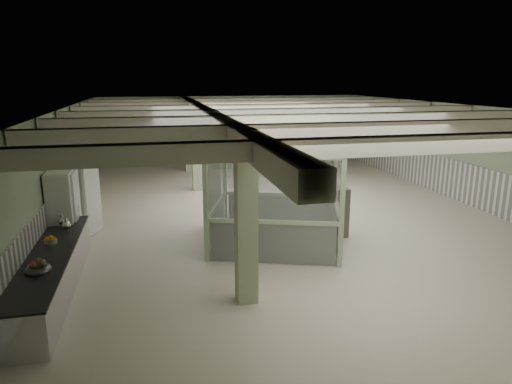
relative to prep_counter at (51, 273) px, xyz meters
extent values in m
plane|color=beige|center=(6.54, 4.70, -0.46)|extent=(20.00, 20.00, 0.00)
cube|color=white|center=(6.54, 4.70, 3.14)|extent=(14.00, 20.00, 0.02)
cube|color=#A3B893|center=(6.54, 14.70, 1.34)|extent=(14.00, 0.02, 3.60)
cube|color=#A3B893|center=(6.54, -5.30, 1.34)|extent=(14.00, 0.02, 3.60)
cube|color=#A3B893|center=(-0.46, 4.70, 1.34)|extent=(0.02, 20.00, 3.60)
cube|color=#A3B893|center=(13.54, 4.70, 1.34)|extent=(0.02, 20.00, 3.60)
cube|color=white|center=(-0.43, 4.70, 0.29)|extent=(0.05, 19.90, 1.50)
cube|color=white|center=(13.52, 4.70, 0.29)|extent=(0.05, 19.90, 1.50)
cube|color=white|center=(6.54, 14.67, 0.29)|extent=(13.90, 0.05, 1.50)
cube|color=silver|center=(4.04, 4.70, 2.92)|extent=(0.45, 19.90, 0.40)
cube|color=silver|center=(6.54, -2.80, 2.96)|extent=(13.90, 0.35, 0.32)
cube|color=silver|center=(6.54, -0.30, 2.96)|extent=(13.90, 0.35, 0.32)
cube|color=silver|center=(6.54, 2.20, 2.96)|extent=(13.90, 0.35, 0.32)
cube|color=silver|center=(6.54, 4.70, 2.96)|extent=(13.90, 0.35, 0.32)
cube|color=silver|center=(6.54, 7.20, 2.96)|extent=(13.90, 0.35, 0.32)
cube|color=silver|center=(6.54, 9.70, 2.96)|extent=(13.90, 0.35, 0.32)
cube|color=silver|center=(6.54, 12.20, 2.96)|extent=(13.90, 0.35, 0.32)
cube|color=#ACBB96|center=(4.04, -1.30, 1.34)|extent=(0.42, 0.42, 3.60)
cube|color=#ACBB96|center=(4.04, 3.70, 1.34)|extent=(0.42, 0.42, 3.60)
cube|color=#ACBB96|center=(4.04, 8.70, 1.34)|extent=(0.42, 0.42, 3.60)
cube|color=#ACBB96|center=(4.04, 12.70, 1.34)|extent=(0.42, 0.42, 3.60)
cone|color=#2E3E30|center=(7.04, -0.30, 2.59)|extent=(0.44, 0.44, 0.22)
cone|color=#2E3E30|center=(7.04, 5.20, 2.59)|extent=(0.44, 0.44, 0.22)
cone|color=#2E3E30|center=(7.04, 10.20, 2.59)|extent=(0.44, 0.44, 0.22)
cube|color=silver|center=(0.00, 0.00, -0.02)|extent=(0.91, 5.39, 0.88)
cube|color=black|center=(0.00, 0.00, 0.43)|extent=(0.95, 5.43, 0.04)
cylinder|color=#B2B2B7|center=(-0.09, 0.63, 0.49)|extent=(0.32, 0.32, 0.10)
cube|color=white|center=(-0.11, 3.15, 0.66)|extent=(0.61, 2.44, 2.24)
cube|color=white|center=(0.22, 2.59, 0.66)|extent=(0.06, 0.91, 2.14)
cube|color=white|center=(0.34, 3.81, 0.66)|extent=(0.36, 0.88, 2.14)
cube|color=silver|center=(0.26, 2.59, 0.66)|extent=(0.02, 0.05, 0.30)
cube|color=silver|center=(0.26, 3.71, 0.66)|extent=(0.02, 0.05, 0.30)
cube|color=#ACC49D|center=(3.49, 0.99, 0.93)|extent=(0.15, 0.15, 2.78)
cube|color=#ACC49D|center=(4.39, 3.61, 0.93)|extent=(0.15, 0.15, 2.78)
cube|color=#ACC49D|center=(6.64, -0.09, 0.93)|extent=(0.15, 0.15, 2.78)
cube|color=#ACC49D|center=(7.54, 2.54, 0.93)|extent=(0.15, 0.15, 2.78)
cube|color=#ACC49D|center=(5.52, 1.76, 2.38)|extent=(4.37, 4.02, 0.12)
cube|color=white|center=(5.07, 0.45, 0.09)|extent=(2.98, 1.07, 1.05)
cube|color=silver|center=(5.07, 0.45, 1.32)|extent=(2.98, 1.07, 1.22)
cube|color=white|center=(5.97, 3.08, 0.09)|extent=(2.98, 1.07, 1.05)
cube|color=silver|center=(5.97, 3.08, 1.32)|extent=(2.98, 1.07, 1.22)
cube|color=white|center=(3.94, 2.30, 0.09)|extent=(0.89, 2.46, 1.05)
cube|color=silver|center=(3.94, 2.30, 1.32)|extent=(0.89, 2.46, 1.22)
cube|color=white|center=(7.09, 1.22, 0.09)|extent=(0.89, 2.46, 1.05)
cube|color=silver|center=(7.09, 1.22, 1.32)|extent=(0.89, 2.46, 1.22)
cube|color=#505143|center=(7.50, 2.13, 0.27)|extent=(0.48, 0.68, 1.45)
camera|label=1|loc=(2.28, -9.89, 4.09)|focal=32.00mm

